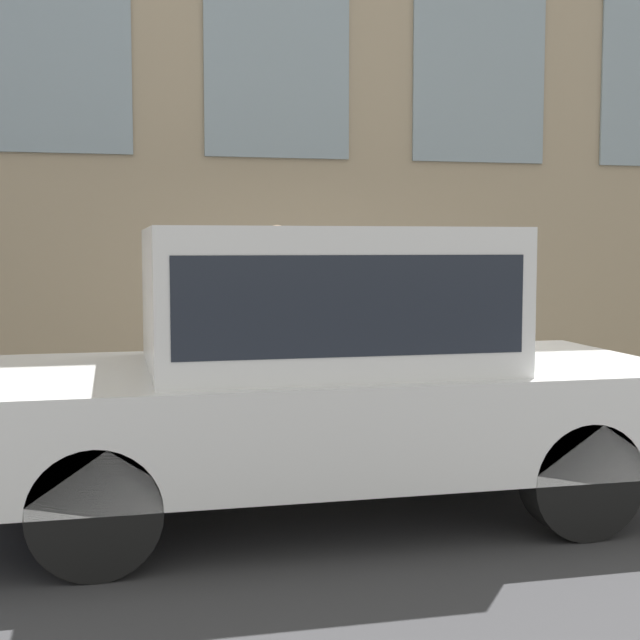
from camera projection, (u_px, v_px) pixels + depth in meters
ground_plane at (346, 461)px, 6.91m from camera, size 80.00×80.00×0.00m
sidewalk at (307, 417)px, 8.32m from camera, size 2.92×60.00×0.13m
fire_hydrant at (364, 381)px, 7.45m from camera, size 0.33×0.44×0.79m
person at (277, 305)px, 7.67m from camera, size 0.41×0.27×1.71m
parked_car_white_near at (319, 360)px, 5.54m from camera, size 1.91×4.35×1.77m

